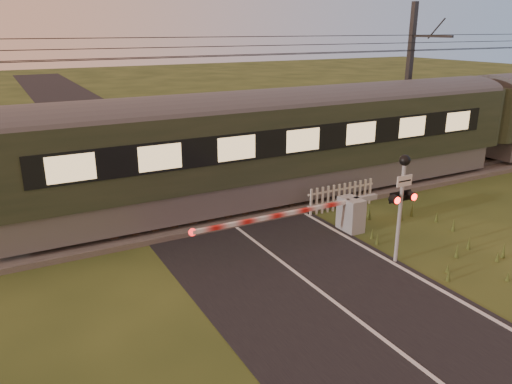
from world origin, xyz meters
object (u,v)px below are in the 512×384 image
crossing_signal (402,190)px  catenary_mast (409,82)px  train (479,119)px  picket_fence (341,196)px  boom_gate (344,214)px

crossing_signal → catenary_mast: catenary_mast is taller
train → picket_fence: size_ratio=14.57×
boom_gate → crossing_signal: crossing_signal is taller
boom_gate → catenary_mast: (8.22, 5.88, 3.28)m
crossing_signal → picket_fence: (1.28, 4.22, -1.67)m
boom_gate → catenary_mast: size_ratio=0.88×
train → boom_gate: bearing=-161.1°
crossing_signal → catenary_mast: size_ratio=0.42×
boom_gate → catenary_mast: bearing=35.6°
picket_fence → catenary_mast: bearing=30.7°
boom_gate → picket_fence: boom_gate is taller
train → catenary_mast: 3.70m
boom_gate → train: bearing=18.9°
boom_gate → picket_fence: 2.16m
crossing_signal → catenary_mast: bearing=45.4°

